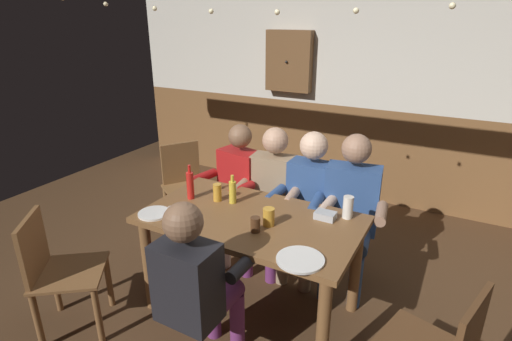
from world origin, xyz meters
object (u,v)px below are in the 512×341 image
at_px(chair_empty_near_right, 185,184).
at_px(person_0, 235,185).
at_px(person_3, 350,206).
at_px(pint_glass_1, 255,225).
at_px(chair_empty_far_end, 57,270).
at_px(pint_glass_3, 173,215).
at_px(wall_dart_cabinet, 289,61).
at_px(pint_glass_4, 269,217).
at_px(plate_0, 154,213).
at_px(person_1, 271,192).
at_px(condiment_caddy, 325,215).
at_px(bottle_1, 190,185).
at_px(person_4, 196,281).
at_px(bottle_0, 233,191).
at_px(pint_glass_2, 217,192).
at_px(pint_glass_0, 348,207).
at_px(dining_table, 251,232).
at_px(person_2, 308,199).
at_px(plate_1, 300,260).

bearing_deg(chair_empty_near_right, person_0, 111.06).
height_order(person_3, pint_glass_1, person_3).
relative_size(person_3, chair_empty_far_end, 1.43).
bearing_deg(pint_glass_3, wall_dart_cabinet, 97.47).
bearing_deg(pint_glass_4, plate_0, -162.52).
xyz_separation_m(person_1, wall_dart_cabinet, (-0.61, 1.65, 0.91)).
relative_size(condiment_caddy, bottle_1, 0.51).
relative_size(person_0, chair_empty_far_end, 1.37).
height_order(person_4, wall_dart_cabinet, wall_dart_cabinet).
distance_m(chair_empty_near_right, bottle_0, 1.26).
distance_m(chair_empty_near_right, condiment_caddy, 1.81).
bearing_deg(person_1, chair_empty_far_end, 51.20).
xyz_separation_m(bottle_1, pint_glass_2, (0.20, 0.06, -0.04)).
distance_m(person_1, pint_glass_1, 0.87).
xyz_separation_m(person_3, pint_glass_2, (-0.87, -0.54, 0.15)).
distance_m(chair_empty_near_right, bottle_1, 1.09).
height_order(person_0, pint_glass_0, person_0).
relative_size(condiment_caddy, plate_0, 0.62).
xyz_separation_m(chair_empty_far_end, pint_glass_4, (1.22, 0.76, 0.36)).
xyz_separation_m(plate_0, bottle_0, (0.39, 0.43, 0.08)).
xyz_separation_m(chair_empty_near_right, condiment_caddy, (1.68, -0.59, 0.33)).
bearing_deg(pint_glass_1, chair_empty_far_end, -151.79).
bearing_deg(condiment_caddy, wall_dart_cabinet, 120.60).
distance_m(plate_0, pint_glass_0, 1.36).
bearing_deg(condiment_caddy, person_3, 82.29).
bearing_deg(dining_table, bottle_0, 149.71).
bearing_deg(dining_table, wall_dart_cabinet, 108.42).
bearing_deg(chair_empty_near_right, person_2, 117.23).
bearing_deg(chair_empty_near_right, pint_glass_0, 108.11).
relative_size(dining_table, pint_glass_4, 12.34).
xyz_separation_m(person_3, pint_glass_1, (-0.40, -0.82, 0.13)).
distance_m(bottle_1, pint_glass_1, 0.71).
bearing_deg(pint_glass_2, pint_glass_1, -30.07).
xyz_separation_m(dining_table, chair_empty_near_right, (-1.22, 0.81, -0.18)).
bearing_deg(wall_dart_cabinet, pint_glass_3, -82.53).
relative_size(pint_glass_1, pint_glass_3, 0.91).
distance_m(pint_glass_0, wall_dart_cabinet, 2.52).
xyz_separation_m(pint_glass_1, wall_dart_cabinet, (-0.89, 2.47, 0.75)).
height_order(person_4, pint_glass_4, person_4).
bearing_deg(chair_empty_far_end, dining_table, 90.00).
bearing_deg(plate_1, person_4, -148.18).
bearing_deg(plate_0, pint_glass_1, 9.69).
bearing_deg(person_2, plate_0, 50.16).
relative_size(person_2, pint_glass_3, 11.05).
bearing_deg(chair_empty_far_end, chair_empty_near_right, 148.63).
distance_m(person_0, bottle_0, 0.63).
height_order(plate_1, pint_glass_4, pint_glass_4).
bearing_deg(person_3, plate_1, 80.98).
bearing_deg(pint_glass_0, chair_empty_near_right, 164.60).
distance_m(bottle_1, pint_glass_2, 0.22).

